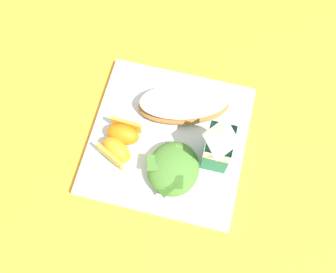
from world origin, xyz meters
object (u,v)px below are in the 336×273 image
green_salad_pile (173,169)px  orange_wedge_front (123,133)px  cheesy_pizza_bread (184,104)px  orange_wedge_middle (116,151)px  milk_carton (219,145)px  white_plate (168,140)px

green_salad_pile → orange_wedge_front: size_ratio=1.72×
cheesy_pizza_bread → orange_wedge_front: (0.08, -0.09, 0.00)m
cheesy_pizza_bread → orange_wedge_middle: orange_wedge_middle is taller
cheesy_pizza_bread → green_salad_pile: 0.13m
orange_wedge_front → orange_wedge_middle: 0.03m
cheesy_pizza_bread → orange_wedge_front: 0.12m
green_salad_pile → orange_wedge_middle: 0.11m
cheesy_pizza_bread → green_salad_pile: (0.13, 0.01, 0.00)m
milk_carton → orange_wedge_front: size_ratio=1.78×
green_salad_pile → milk_carton: milk_carton is taller
cheesy_pizza_bread → milk_carton: 0.12m
white_plate → green_salad_pile: size_ratio=2.63×
white_plate → milk_carton: bearing=81.5°
green_salad_pile → milk_carton: (-0.05, 0.07, 0.04)m
white_plate → milk_carton: 0.11m
milk_carton → green_salad_pile: bearing=-55.3°
white_plate → milk_carton: milk_carton is taller
white_plate → orange_wedge_front: (0.02, -0.08, 0.03)m
white_plate → milk_carton: size_ratio=2.55×
green_salad_pile → white_plate: bearing=-157.9°
white_plate → green_salad_pile: green_salad_pile is taller
orange_wedge_front → cheesy_pizza_bread: bearing=132.4°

